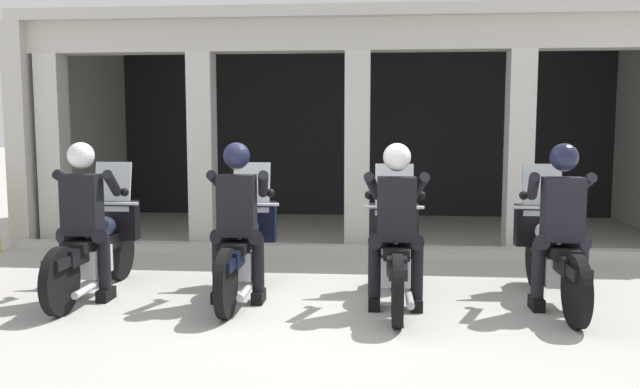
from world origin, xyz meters
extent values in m
plane|color=#A8A59E|center=(0.00, 3.00, 0.00)|extent=(80.00, 80.00, 0.00)
cube|color=black|center=(0.31, 6.49, 1.61)|extent=(9.94, 0.24, 3.21)
cube|color=#BCB7AD|center=(0.31, 2.97, 2.99)|extent=(9.94, 0.36, 0.44)
cube|color=#BCB7AD|center=(0.31, 4.65, 3.29)|extent=(9.94, 4.08, 0.16)
cube|color=#BCB7AD|center=(-4.56, 4.65, 1.61)|extent=(0.30, 4.08, 3.21)
cube|color=beige|center=(-4.16, 2.97, 1.39)|extent=(0.35, 0.36, 2.77)
cube|color=beige|center=(-1.92, 2.97, 1.39)|extent=(0.35, 0.36, 2.77)
cube|color=beige|center=(0.31, 2.97, 1.39)|extent=(0.35, 0.36, 2.77)
cube|color=beige|center=(2.55, 2.97, 1.39)|extent=(0.35, 0.36, 2.77)
cube|color=#B7B5AD|center=(0.31, 2.47, 0.06)|extent=(9.54, 0.24, 0.12)
cylinder|color=black|center=(-2.31, 0.82, 0.32)|extent=(0.09, 0.64, 0.64)
cylinder|color=black|center=(-2.31, -0.58, 0.32)|extent=(0.09, 0.64, 0.64)
cube|color=black|center=(-2.31, 0.82, 0.53)|extent=(0.14, 0.44, 0.08)
cube|color=silver|center=(-2.31, 0.07, 0.37)|extent=(0.28, 0.44, 0.28)
cube|color=black|center=(-2.31, 0.12, 0.50)|extent=(0.18, 1.24, 0.16)
ellipsoid|color=#1E2338|center=(-2.31, 0.34, 0.68)|extent=(0.26, 0.48, 0.22)
cube|color=black|center=(-2.31, -0.06, 0.57)|extent=(0.24, 0.52, 0.10)
cube|color=black|center=(-2.31, -0.52, 0.50)|extent=(0.16, 0.48, 0.10)
cylinder|color=silver|center=(-2.31, 0.76, 0.56)|extent=(0.05, 0.24, 0.53)
cube|color=black|center=(-2.31, 0.70, 0.70)|extent=(0.52, 0.16, 0.44)
sphere|color=silver|center=(-2.31, 0.80, 0.72)|extent=(0.18, 0.18, 0.18)
cube|color=silver|center=(-2.31, 0.68, 1.07)|extent=(0.40, 0.14, 0.54)
cylinder|color=silver|center=(-2.31, 0.60, 0.90)|extent=(0.62, 0.04, 0.04)
cylinder|color=silver|center=(-2.19, -0.28, 0.18)|extent=(0.07, 0.55, 0.07)
cube|color=black|center=(-2.31, -0.08, 0.97)|extent=(0.36, 0.22, 0.60)
cube|color=black|center=(-2.31, 0.04, 0.99)|extent=(0.05, 0.02, 0.32)
sphere|color=tan|center=(-2.31, -0.06, 1.43)|extent=(0.21, 0.21, 0.21)
sphere|color=silver|center=(-2.31, -0.06, 1.46)|extent=(0.26, 0.26, 0.26)
cylinder|color=black|center=(-2.17, -0.06, 0.66)|extent=(0.26, 0.29, 0.17)
cylinder|color=black|center=(-2.11, -0.06, 0.39)|extent=(0.12, 0.12, 0.53)
cube|color=black|center=(-2.11, -0.05, 0.06)|extent=(0.11, 0.26, 0.12)
cylinder|color=black|center=(-2.45, -0.06, 0.66)|extent=(0.26, 0.29, 0.17)
cylinder|color=black|center=(-2.51, -0.06, 0.39)|extent=(0.12, 0.12, 0.53)
cube|color=black|center=(-2.51, -0.05, 0.06)|extent=(0.11, 0.26, 0.12)
cylinder|color=black|center=(-2.09, 0.15, 1.16)|extent=(0.19, 0.48, 0.31)
sphere|color=black|center=(-2.05, 0.36, 1.05)|extent=(0.09, 0.09, 0.09)
cylinder|color=black|center=(-2.53, 0.15, 1.16)|extent=(0.19, 0.48, 0.31)
sphere|color=black|center=(-2.57, 0.36, 1.05)|extent=(0.09, 0.09, 0.09)
cylinder|color=black|center=(-0.77, 0.87, 0.32)|extent=(0.09, 0.64, 0.64)
cylinder|color=black|center=(-0.77, -0.53, 0.32)|extent=(0.09, 0.64, 0.64)
cube|color=black|center=(-0.77, 0.87, 0.53)|extent=(0.14, 0.44, 0.08)
cube|color=silver|center=(-0.77, 0.12, 0.37)|extent=(0.28, 0.44, 0.28)
cube|color=black|center=(-0.77, 0.17, 0.50)|extent=(0.18, 1.24, 0.16)
ellipsoid|color=#1E2338|center=(-0.77, 0.39, 0.68)|extent=(0.26, 0.48, 0.22)
cube|color=black|center=(-0.77, -0.01, 0.57)|extent=(0.24, 0.52, 0.10)
cube|color=black|center=(-0.77, -0.47, 0.50)|extent=(0.16, 0.48, 0.10)
cylinder|color=silver|center=(-0.77, 0.81, 0.56)|extent=(0.05, 0.24, 0.53)
cube|color=black|center=(-0.77, 0.75, 0.70)|extent=(0.52, 0.16, 0.44)
sphere|color=silver|center=(-0.77, 0.85, 0.72)|extent=(0.18, 0.18, 0.18)
cube|color=silver|center=(-0.77, 0.73, 1.07)|extent=(0.40, 0.14, 0.54)
cylinder|color=silver|center=(-0.77, 0.65, 0.90)|extent=(0.62, 0.04, 0.04)
cylinder|color=silver|center=(-0.65, -0.23, 0.18)|extent=(0.07, 0.55, 0.07)
cube|color=black|center=(-0.77, -0.03, 0.97)|extent=(0.36, 0.22, 0.60)
cube|color=#591414|center=(-0.77, 0.09, 0.99)|extent=(0.05, 0.02, 0.32)
sphere|color=tan|center=(-0.77, -0.01, 1.43)|extent=(0.21, 0.21, 0.21)
sphere|color=#191E38|center=(-0.77, -0.01, 1.46)|extent=(0.26, 0.26, 0.26)
cylinder|color=black|center=(-0.63, -0.01, 0.66)|extent=(0.26, 0.29, 0.17)
cylinder|color=black|center=(-0.57, -0.01, 0.39)|extent=(0.12, 0.12, 0.53)
cube|color=black|center=(-0.57, 0.00, 0.06)|extent=(0.11, 0.26, 0.12)
cylinder|color=black|center=(-0.91, -0.01, 0.66)|extent=(0.26, 0.29, 0.17)
cylinder|color=black|center=(-0.97, -0.01, 0.39)|extent=(0.12, 0.12, 0.53)
cube|color=black|center=(-0.97, 0.00, 0.06)|extent=(0.11, 0.26, 0.12)
cylinder|color=black|center=(-0.55, 0.20, 1.16)|extent=(0.19, 0.48, 0.31)
sphere|color=black|center=(-0.51, 0.41, 1.05)|extent=(0.09, 0.09, 0.09)
cylinder|color=black|center=(-0.99, 0.20, 1.16)|extent=(0.19, 0.48, 0.31)
sphere|color=black|center=(-1.03, 0.41, 1.05)|extent=(0.09, 0.09, 0.09)
cylinder|color=black|center=(0.77, 0.75, 0.32)|extent=(0.09, 0.64, 0.64)
cylinder|color=black|center=(0.77, -0.65, 0.32)|extent=(0.09, 0.64, 0.64)
cube|color=black|center=(0.77, 0.75, 0.53)|extent=(0.14, 0.44, 0.08)
cube|color=silver|center=(0.77, 0.00, 0.37)|extent=(0.28, 0.44, 0.28)
cube|color=black|center=(0.77, 0.05, 0.50)|extent=(0.18, 1.24, 0.16)
ellipsoid|color=black|center=(0.77, 0.27, 0.68)|extent=(0.26, 0.48, 0.22)
cube|color=black|center=(0.77, -0.13, 0.57)|extent=(0.24, 0.52, 0.10)
cube|color=black|center=(0.77, -0.59, 0.50)|extent=(0.16, 0.48, 0.10)
cylinder|color=silver|center=(0.77, 0.69, 0.56)|extent=(0.05, 0.24, 0.53)
cube|color=black|center=(0.77, 0.63, 0.70)|extent=(0.52, 0.16, 0.44)
sphere|color=silver|center=(0.77, 0.73, 0.72)|extent=(0.18, 0.18, 0.18)
cube|color=silver|center=(0.77, 0.61, 1.07)|extent=(0.40, 0.14, 0.54)
cylinder|color=silver|center=(0.77, 0.53, 0.90)|extent=(0.62, 0.04, 0.04)
cylinder|color=silver|center=(0.89, -0.35, 0.18)|extent=(0.07, 0.55, 0.07)
cube|color=black|center=(0.77, -0.15, 0.97)|extent=(0.36, 0.22, 0.60)
cube|color=#591414|center=(0.77, -0.03, 0.99)|extent=(0.05, 0.02, 0.32)
sphere|color=#936B51|center=(0.77, -0.13, 1.43)|extent=(0.21, 0.21, 0.21)
sphere|color=silver|center=(0.77, -0.13, 1.46)|extent=(0.26, 0.26, 0.26)
cylinder|color=black|center=(0.91, -0.13, 0.66)|extent=(0.26, 0.29, 0.17)
cylinder|color=black|center=(0.97, -0.13, 0.39)|extent=(0.12, 0.12, 0.53)
cube|color=black|center=(0.97, -0.12, 0.06)|extent=(0.11, 0.26, 0.12)
cylinder|color=black|center=(0.63, -0.13, 0.66)|extent=(0.26, 0.29, 0.17)
cylinder|color=black|center=(0.57, -0.13, 0.39)|extent=(0.12, 0.12, 0.53)
cube|color=black|center=(0.57, -0.12, 0.06)|extent=(0.11, 0.26, 0.12)
cylinder|color=black|center=(0.99, 0.08, 1.16)|extent=(0.19, 0.48, 0.31)
sphere|color=black|center=(1.03, 0.29, 1.05)|extent=(0.09, 0.09, 0.09)
cylinder|color=black|center=(0.55, 0.08, 1.16)|extent=(0.19, 0.48, 0.31)
sphere|color=black|center=(0.51, 0.29, 1.05)|extent=(0.09, 0.09, 0.09)
cylinder|color=black|center=(2.31, 0.85, 0.32)|extent=(0.09, 0.64, 0.64)
cylinder|color=black|center=(2.31, -0.55, 0.32)|extent=(0.09, 0.64, 0.64)
cube|color=black|center=(2.31, 0.85, 0.53)|extent=(0.14, 0.44, 0.08)
cube|color=silver|center=(2.31, 0.10, 0.37)|extent=(0.28, 0.44, 0.28)
cube|color=black|center=(2.31, 0.15, 0.50)|extent=(0.18, 1.24, 0.16)
ellipsoid|color=#B2B2B7|center=(2.31, 0.37, 0.68)|extent=(0.26, 0.48, 0.22)
cube|color=black|center=(2.31, -0.03, 0.57)|extent=(0.24, 0.52, 0.10)
cube|color=black|center=(2.31, -0.49, 0.50)|extent=(0.16, 0.48, 0.10)
cylinder|color=silver|center=(2.31, 0.79, 0.56)|extent=(0.05, 0.24, 0.53)
cube|color=black|center=(2.31, 0.73, 0.70)|extent=(0.52, 0.16, 0.44)
sphere|color=silver|center=(2.31, 0.83, 0.72)|extent=(0.18, 0.18, 0.18)
cube|color=silver|center=(2.31, 0.71, 1.07)|extent=(0.40, 0.14, 0.54)
cylinder|color=silver|center=(2.31, 0.63, 0.90)|extent=(0.62, 0.04, 0.04)
cylinder|color=silver|center=(2.43, -0.25, 0.18)|extent=(0.07, 0.55, 0.07)
cube|color=black|center=(2.31, -0.05, 0.97)|extent=(0.36, 0.22, 0.60)
cube|color=black|center=(2.31, 0.07, 0.99)|extent=(0.05, 0.02, 0.32)
sphere|color=tan|center=(2.31, -0.03, 1.43)|extent=(0.21, 0.21, 0.21)
sphere|color=#191E38|center=(2.31, -0.03, 1.46)|extent=(0.26, 0.26, 0.26)
cylinder|color=black|center=(2.45, -0.03, 0.66)|extent=(0.26, 0.29, 0.17)
cylinder|color=black|center=(2.51, -0.03, 0.39)|extent=(0.12, 0.12, 0.53)
cube|color=black|center=(2.51, -0.02, 0.06)|extent=(0.11, 0.26, 0.12)
cylinder|color=black|center=(2.17, -0.03, 0.66)|extent=(0.26, 0.29, 0.17)
cylinder|color=black|center=(2.11, -0.03, 0.39)|extent=(0.12, 0.12, 0.53)
cube|color=black|center=(2.11, -0.02, 0.06)|extent=(0.11, 0.26, 0.12)
cylinder|color=black|center=(2.53, 0.18, 1.16)|extent=(0.19, 0.48, 0.31)
sphere|color=black|center=(2.57, 0.39, 1.05)|extent=(0.09, 0.09, 0.09)
cylinder|color=black|center=(2.09, 0.18, 1.16)|extent=(0.19, 0.48, 0.31)
sphere|color=black|center=(2.05, 0.39, 1.05)|extent=(0.09, 0.09, 0.09)
camera|label=1|loc=(0.57, -6.15, 1.75)|focal=36.11mm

